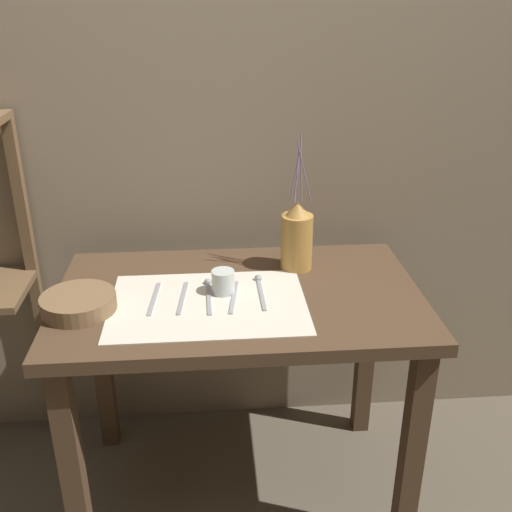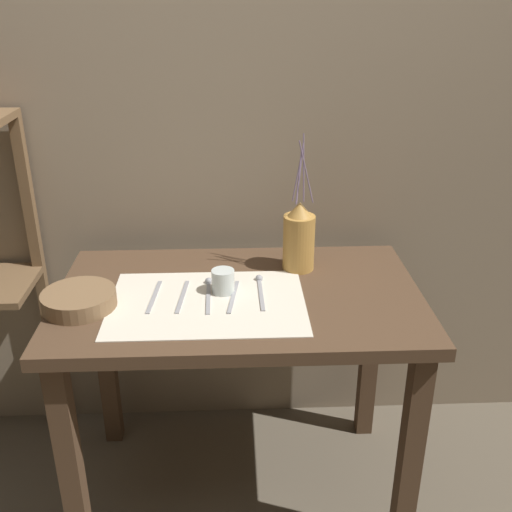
{
  "view_description": "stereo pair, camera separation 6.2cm",
  "coord_description": "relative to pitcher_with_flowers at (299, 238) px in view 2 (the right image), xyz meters",
  "views": [
    {
      "loc": [
        -0.08,
        -1.6,
        1.62
      ],
      "look_at": [
        0.05,
        0.0,
        0.89
      ],
      "focal_mm": 42.0,
      "sensor_mm": 36.0,
      "label": 1
    },
    {
      "loc": [
        -0.02,
        -1.6,
        1.62
      ],
      "look_at": [
        0.05,
        0.0,
        0.89
      ],
      "focal_mm": 42.0,
      "sensor_mm": 36.0,
      "label": 2
    }
  ],
  "objects": [
    {
      "name": "spoon_outer",
      "position": [
        -0.13,
        -0.13,
        -0.1
      ],
      "size": [
        0.02,
        0.21,
        0.02
      ],
      "color": "#939399",
      "rests_on": "wooden_table"
    },
    {
      "name": "fork_inner",
      "position": [
        -0.45,
        -0.19,
        -0.1
      ],
      "size": [
        0.03,
        0.2,
        0.0
      ],
      "color": "#939399",
      "rests_on": "wooden_table"
    },
    {
      "name": "wooden_bowl",
      "position": [
        -0.66,
        -0.23,
        -0.08
      ],
      "size": [
        0.21,
        0.21,
        0.05
      ],
      "color": "brown",
      "rests_on": "wooden_table"
    },
    {
      "name": "wooden_table",
      "position": [
        -0.2,
        -0.16,
        -0.23
      ],
      "size": [
        1.1,
        0.67,
        0.77
      ],
      "color": "#4C3523",
      "rests_on": "ground_plane"
    },
    {
      "name": "ground_plane",
      "position": [
        -0.2,
        -0.16,
        -0.88
      ],
      "size": [
        12.0,
        12.0,
        0.0
      ],
      "primitive_type": "plane",
      "color": "brown"
    },
    {
      "name": "linen_cloth",
      "position": [
        -0.29,
        -0.22,
        -0.11
      ],
      "size": [
        0.57,
        0.4,
        0.0
      ],
      "color": "beige",
      "rests_on": "wooden_table"
    },
    {
      "name": "knife_center",
      "position": [
        -0.36,
        -0.19,
        -0.1
      ],
      "size": [
        0.03,
        0.2,
        0.0
      ],
      "color": "#939399",
      "rests_on": "wooden_table"
    },
    {
      "name": "pitcher_with_flowers",
      "position": [
        0.0,
        0.0,
        0.0
      ],
      "size": [
        0.1,
        0.1,
        0.44
      ],
      "color": "#B7843D",
      "rests_on": "wooden_table"
    },
    {
      "name": "stone_wall_back",
      "position": [
        -0.2,
        0.28,
        0.32
      ],
      "size": [
        7.0,
        0.06,
        2.4
      ],
      "color": "gray",
      "rests_on": "ground_plane"
    },
    {
      "name": "glass_tumbler_near",
      "position": [
        -0.24,
        -0.16,
        -0.07
      ],
      "size": [
        0.07,
        0.07,
        0.07
      ],
      "color": "silver",
      "rests_on": "wooden_table"
    },
    {
      "name": "spoon_inner",
      "position": [
        -0.29,
        -0.14,
        -0.1
      ],
      "size": [
        0.02,
        0.21,
        0.02
      ],
      "color": "#939399",
      "rests_on": "wooden_table"
    },
    {
      "name": "fork_outer",
      "position": [
        -0.21,
        -0.2,
        -0.1
      ],
      "size": [
        0.04,
        0.2,
        0.0
      ],
      "color": "#939399",
      "rests_on": "wooden_table"
    }
  ]
}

